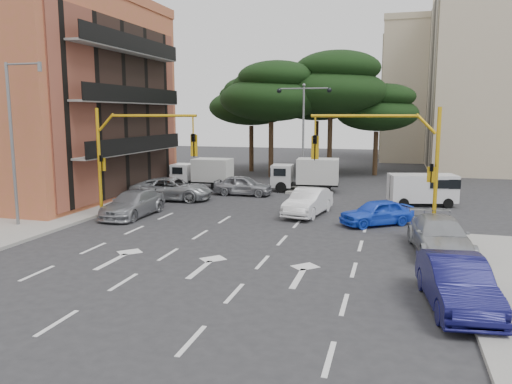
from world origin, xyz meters
TOP-DOWN VIEW (x-y plane):
  - ground at (0.00, 0.00)m, footprint 120.00×120.00m
  - median_strip at (0.00, 16.00)m, footprint 1.40×6.00m
  - apartment_orange at (-17.95, 8.00)m, footprint 15.19×16.15m
  - apartment_beige_far at (12.95, 44.00)m, footprint 16.20×12.15m
  - pine_left_near at (-3.94, 21.96)m, footprint 9.15×9.15m
  - pine_center at (1.06, 23.96)m, footprint 9.98×9.98m
  - pine_left_far at (-6.94, 25.96)m, footprint 8.32×8.32m
  - pine_right at (5.06, 25.96)m, footprint 7.49×7.49m
  - pine_back at (-0.94, 28.96)m, footprint 9.15×9.15m
  - signal_mast_right at (6.80, 1.99)m, footprint 5.79×0.37m
  - signal_mast_left at (-6.80, 1.99)m, footprint 5.79×0.37m
  - street_lamp_left at (-11.29, -1.00)m, footprint 2.08×0.20m
  - street_lamp_center at (0.00, 16.00)m, footprint 4.16×0.36m
  - car_white_hatch at (2.15, 6.00)m, footprint 2.33×4.77m
  - car_blue_compact at (6.00, 4.43)m, footprint 4.07×3.57m
  - car_silver_wagon at (-7.25, 3.05)m, footprint 2.09×4.96m
  - car_silver_cross_a at (-7.42, 8.50)m, footprint 5.61×3.06m
  - car_silver_cross_b at (-3.45, 11.64)m, footprint 4.13×1.66m
  - car_navy_parked at (8.70, -6.39)m, footprint 2.22×4.84m
  - car_silver_parked at (8.70, -0.33)m, footprint 2.69×5.34m
  - van_white at (8.50, 10.81)m, footprint 4.33×2.73m
  - box_truck_a at (-7.45, 14.00)m, footprint 4.70×2.04m
  - box_truck_b at (0.49, 14.49)m, footprint 5.14×2.52m

SIDE VIEW (x-z plane):
  - ground at x=0.00m, z-range 0.00..0.00m
  - median_strip at x=0.00m, z-range 0.00..0.15m
  - car_blue_compact at x=6.00m, z-range 0.00..1.33m
  - car_silver_cross_b at x=-3.45m, z-range 0.00..1.41m
  - car_silver_wagon at x=-7.25m, z-range 0.00..1.43m
  - car_silver_parked at x=8.70m, z-range 0.00..1.49m
  - car_silver_cross_a at x=-7.42m, z-range 0.00..1.49m
  - car_white_hatch at x=2.15m, z-range 0.00..1.50m
  - car_navy_parked at x=8.70m, z-range 0.00..1.54m
  - van_white at x=8.50m, z-range 0.00..2.01m
  - box_truck_a at x=-7.45m, z-range 0.00..2.30m
  - box_truck_b at x=0.49m, z-range 0.00..2.45m
  - signal_mast_right at x=6.80m, z-range 0.88..6.88m
  - signal_mast_left at x=-6.80m, z-range 0.88..6.88m
  - street_lamp_left at x=-11.29m, z-range 0.72..8.72m
  - street_lamp_center at x=0.00m, z-range 1.54..9.31m
  - pine_right at x=5.06m, z-range 2.03..10.40m
  - apartment_orange at x=-17.95m, z-range 0.00..13.70m
  - pine_left_far at x=-6.94m, z-range 2.26..11.56m
  - pine_left_near at x=-3.94m, z-range 2.49..12.72m
  - pine_back at x=-0.94m, z-range 2.49..12.72m
  - pine_center at x=1.06m, z-range 2.72..13.88m
  - apartment_beige_far at x=12.95m, z-range 0.00..16.70m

